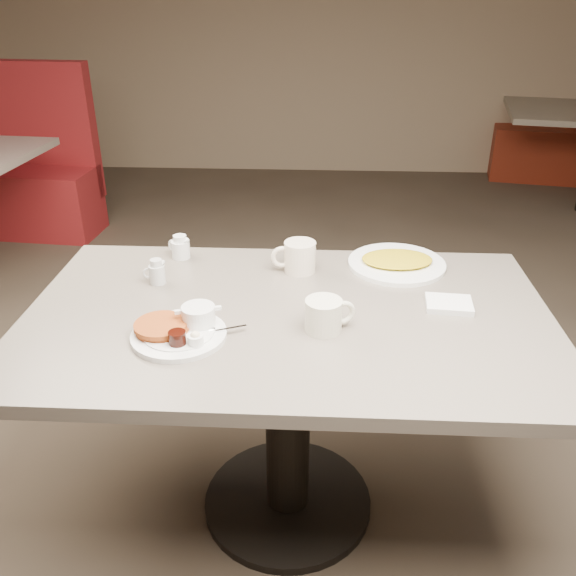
{
  "coord_description": "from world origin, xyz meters",
  "views": [
    {
      "loc": [
        0.08,
        -1.49,
        1.6
      ],
      "look_at": [
        0.0,
        0.02,
        0.82
      ],
      "focal_mm": 37.74,
      "sensor_mm": 36.0,
      "label": 1
    }
  ],
  "objects_px": {
    "diner_table": "(288,363)",
    "coffee_mug_far": "(299,257)",
    "main_plate": "(180,329)",
    "creamer_right": "(180,247)",
    "creamer_left": "(157,272)",
    "hash_plate": "(397,262)",
    "coffee_mug_near": "(325,315)",
    "booth_back_left": "(13,176)"
  },
  "relations": [
    {
      "from": "main_plate",
      "to": "coffee_mug_near",
      "type": "relative_size",
      "value": 2.17
    },
    {
      "from": "diner_table",
      "to": "main_plate",
      "type": "height_order",
      "value": "main_plate"
    },
    {
      "from": "creamer_right",
      "to": "booth_back_left",
      "type": "xyz_separation_m",
      "value": [
        -1.58,
        1.99,
        -0.38
      ]
    },
    {
      "from": "diner_table",
      "to": "creamer_right",
      "type": "bearing_deg",
      "value": 136.42
    },
    {
      "from": "hash_plate",
      "to": "coffee_mug_near",
      "type": "bearing_deg",
      "value": -119.73
    },
    {
      "from": "creamer_right",
      "to": "hash_plate",
      "type": "xyz_separation_m",
      "value": [
        0.73,
        -0.03,
        -0.02
      ]
    },
    {
      "from": "coffee_mug_near",
      "to": "hash_plate",
      "type": "xyz_separation_m",
      "value": [
        0.24,
        0.42,
        -0.03
      ]
    },
    {
      "from": "main_plate",
      "to": "coffee_mug_far",
      "type": "bearing_deg",
      "value": 54.32
    },
    {
      "from": "hash_plate",
      "to": "coffee_mug_far",
      "type": "bearing_deg",
      "value": -170.53
    },
    {
      "from": "diner_table",
      "to": "creamer_left",
      "type": "xyz_separation_m",
      "value": [
        -0.41,
        0.17,
        0.21
      ]
    },
    {
      "from": "booth_back_left",
      "to": "coffee_mug_near",
      "type": "bearing_deg",
      "value": -49.69
    },
    {
      "from": "coffee_mug_far",
      "to": "creamer_right",
      "type": "distance_m",
      "value": 0.41
    },
    {
      "from": "coffee_mug_far",
      "to": "creamer_left",
      "type": "bearing_deg",
      "value": -165.76
    },
    {
      "from": "creamer_left",
      "to": "hash_plate",
      "type": "xyz_separation_m",
      "value": [
        0.76,
        0.16,
        -0.02
      ]
    },
    {
      "from": "hash_plate",
      "to": "booth_back_left",
      "type": "distance_m",
      "value": 3.09
    },
    {
      "from": "main_plate",
      "to": "coffee_mug_near",
      "type": "distance_m",
      "value": 0.39
    },
    {
      "from": "coffee_mug_near",
      "to": "coffee_mug_far",
      "type": "bearing_deg",
      "value": 102.97
    },
    {
      "from": "diner_table",
      "to": "main_plate",
      "type": "xyz_separation_m",
      "value": [
        -0.28,
        -0.14,
        0.19
      ]
    },
    {
      "from": "creamer_left",
      "to": "coffee_mug_far",
      "type": "bearing_deg",
      "value": 14.24
    },
    {
      "from": "creamer_right",
      "to": "diner_table",
      "type": "bearing_deg",
      "value": -43.58
    },
    {
      "from": "coffee_mug_near",
      "to": "booth_back_left",
      "type": "xyz_separation_m",
      "value": [
        -2.07,
        2.44,
        -0.39
      ]
    },
    {
      "from": "hash_plate",
      "to": "booth_back_left",
      "type": "relative_size",
      "value": 0.26
    },
    {
      "from": "coffee_mug_near",
      "to": "creamer_right",
      "type": "xyz_separation_m",
      "value": [
        -0.49,
        0.45,
        -0.01
      ]
    },
    {
      "from": "main_plate",
      "to": "creamer_right",
      "type": "relative_size",
      "value": 3.91
    },
    {
      "from": "main_plate",
      "to": "creamer_left",
      "type": "height_order",
      "value": "creamer_left"
    },
    {
      "from": "coffee_mug_near",
      "to": "hash_plate",
      "type": "relative_size",
      "value": 0.45
    },
    {
      "from": "coffee_mug_near",
      "to": "creamer_right",
      "type": "height_order",
      "value": "coffee_mug_near"
    },
    {
      "from": "creamer_left",
      "to": "diner_table",
      "type": "bearing_deg",
      "value": -22.11
    },
    {
      "from": "diner_table",
      "to": "coffee_mug_near",
      "type": "height_order",
      "value": "coffee_mug_near"
    },
    {
      "from": "diner_table",
      "to": "booth_back_left",
      "type": "bearing_deg",
      "value": 129.85
    },
    {
      "from": "hash_plate",
      "to": "booth_back_left",
      "type": "height_order",
      "value": "booth_back_left"
    },
    {
      "from": "coffee_mug_near",
      "to": "hash_plate",
      "type": "distance_m",
      "value": 0.48
    },
    {
      "from": "creamer_left",
      "to": "hash_plate",
      "type": "height_order",
      "value": "creamer_left"
    },
    {
      "from": "booth_back_left",
      "to": "coffee_mug_far",
      "type": "bearing_deg",
      "value": -46.26
    },
    {
      "from": "diner_table",
      "to": "coffee_mug_far",
      "type": "height_order",
      "value": "coffee_mug_far"
    },
    {
      "from": "creamer_right",
      "to": "booth_back_left",
      "type": "bearing_deg",
      "value": 128.49
    },
    {
      "from": "creamer_right",
      "to": "booth_back_left",
      "type": "relative_size",
      "value": 0.06
    },
    {
      "from": "hash_plate",
      "to": "main_plate",
      "type": "bearing_deg",
      "value": -142.92
    },
    {
      "from": "diner_table",
      "to": "hash_plate",
      "type": "relative_size",
      "value": 4.39
    },
    {
      "from": "diner_table",
      "to": "hash_plate",
      "type": "xyz_separation_m",
      "value": [
        0.34,
        0.33,
        0.18
      ]
    },
    {
      "from": "creamer_left",
      "to": "creamer_right",
      "type": "distance_m",
      "value": 0.2
    },
    {
      "from": "main_plate",
      "to": "creamer_right",
      "type": "xyz_separation_m",
      "value": [
        -0.1,
        0.5,
        0.01
      ]
    }
  ]
}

